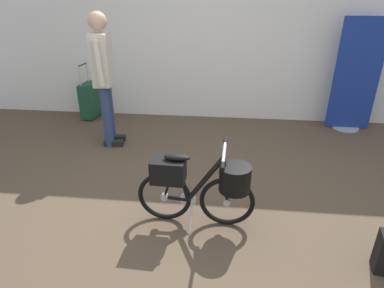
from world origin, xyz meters
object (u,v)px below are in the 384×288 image
(visitor_near_wall, at_px, (104,73))
(floor_banner_stand, at_px, (355,82))
(rolling_suitcase, at_px, (90,100))
(folding_bike_foreground, at_px, (201,184))

(visitor_near_wall, bearing_deg, floor_banner_stand, 14.67)
(floor_banner_stand, relative_size, rolling_suitcase, 1.84)
(floor_banner_stand, height_order, folding_bike_foreground, floor_banner_stand)
(folding_bike_foreground, bearing_deg, visitor_near_wall, 131.22)
(folding_bike_foreground, xyz_separation_m, visitor_near_wall, (-1.29, 1.48, 0.53))
(floor_banner_stand, bearing_deg, visitor_near_wall, -165.33)
(folding_bike_foreground, bearing_deg, floor_banner_stand, 50.31)
(floor_banner_stand, xyz_separation_m, folding_bike_foreground, (-1.92, -2.32, -0.29))
(floor_banner_stand, xyz_separation_m, visitor_near_wall, (-3.22, -0.84, 0.24))
(folding_bike_foreground, distance_m, rolling_suitcase, 3.03)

